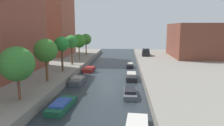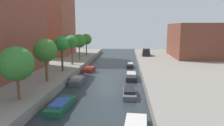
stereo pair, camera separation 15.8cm
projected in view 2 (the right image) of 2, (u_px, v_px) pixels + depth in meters
name	position (u px, v px, depth m)	size (l,w,h in m)	color
ground_plane	(108.00, 77.00, 31.31)	(84.00, 84.00, 0.00)	#232B30
quay_left	(15.00, 72.00, 32.38)	(20.00, 64.00, 1.00)	gray
quay_right	(209.00, 75.00, 30.07)	(20.00, 64.00, 1.00)	gray
apartment_tower_far	(49.00, 15.00, 48.26)	(10.00, 11.10, 18.85)	brown
low_block_right	(195.00, 40.00, 45.45)	(10.00, 13.46, 7.39)	brown
street_tree_0	(16.00, 64.00, 17.95)	(3.10, 3.10, 4.87)	brown
street_tree_1	(45.00, 51.00, 24.24)	(2.81, 2.81, 5.20)	brown
street_tree_2	(62.00, 44.00, 30.10)	(2.19, 2.19, 5.20)	brown
street_tree_3	(72.00, 42.00, 35.42)	(2.24, 2.24, 5.20)	brown
street_tree_4	(79.00, 41.00, 40.90)	(2.75, 2.75, 5.21)	brown
street_tree_5	(86.00, 39.00, 47.81)	(2.56, 2.56, 5.07)	brown
parked_car	(146.00, 53.00, 47.77)	(1.99, 4.43, 1.68)	black
moored_boat_left_1	(61.00, 105.00, 18.97)	(1.84, 4.40, 0.75)	#195638
moored_boat_left_2	(77.00, 80.00, 27.53)	(1.71, 3.48, 0.94)	#4C5156
moored_boat_left_3	(89.00, 69.00, 35.50)	(1.66, 3.61, 0.57)	maroon
moored_boat_right_1	(130.00, 93.00, 22.36)	(1.42, 3.77, 0.85)	#4C5156
moored_boat_right_2	(131.00, 76.00, 29.87)	(1.57, 4.34, 0.97)	#232328
moored_boat_right_3	(130.00, 65.00, 38.68)	(1.28, 3.09, 0.87)	#232328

